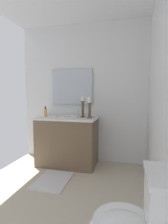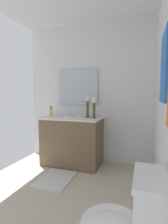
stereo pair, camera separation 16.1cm
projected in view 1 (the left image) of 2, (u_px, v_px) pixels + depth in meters
floor at (52, 202)px, 2.04m from camera, size 2.79×2.31×0.02m
wall_back at (167, 93)px, 1.64m from camera, size 2.79×0.04×2.45m
wall_left at (83, 93)px, 3.27m from camera, size 0.04×2.31×2.45m
vanity_cabinet at (67, 141)px, 3.08m from camera, size 0.58×1.02×0.82m
sink_basin at (67, 119)px, 3.04m from camera, size 0.40×0.40×0.24m
mirror at (72, 87)px, 3.26m from camera, size 0.02×0.75×0.64m
candle_holder_tall at (90, 107)px, 2.93m from camera, size 0.09×0.09×0.34m
candle_holder_short at (83, 106)px, 3.02m from camera, size 0.09×0.09×0.35m
soap_bottle at (46, 112)px, 3.10m from camera, size 0.06×0.06×0.18m
bath_mat at (53, 180)px, 2.52m from camera, size 0.60×0.44×0.02m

